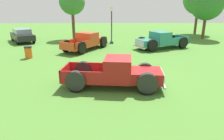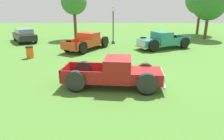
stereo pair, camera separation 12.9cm
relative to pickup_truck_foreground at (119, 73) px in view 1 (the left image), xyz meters
The scene contains 9 objects.
ground_plane 1.19m from the pickup_truck_foreground, 78.55° to the left, with size 80.00×80.00×0.00m, color #477A2D.
pickup_truck_foreground is the anchor object (origin of this frame).
pickup_truck_behind_left 10.64m from the pickup_truck_foreground, 65.30° to the left, with size 5.69×3.86×1.64m.
pickup_truck_behind_right 9.95m from the pickup_truck_foreground, 104.37° to the left, with size 4.30×5.47×1.61m.
sedan_distant_a 17.36m from the pickup_truck_foreground, 126.82° to the left, with size 4.08×4.89×1.54m.
lamp_post_near 12.68m from the pickup_truck_foreground, 90.55° to the left, with size 0.36×0.36×3.91m.
trash_can 9.26m from the pickup_truck_foreground, 138.10° to the left, with size 0.59×0.59×0.95m.
oak_tree_west 17.26m from the pickup_truck_foreground, 106.64° to the left, with size 3.13×3.13×6.06m.
oak_tree_center 20.01m from the pickup_truck_foreground, 53.90° to the left, with size 3.95×3.95×6.22m.
Camera 1 is at (-0.77, -10.61, 4.00)m, focal length 32.38 mm.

